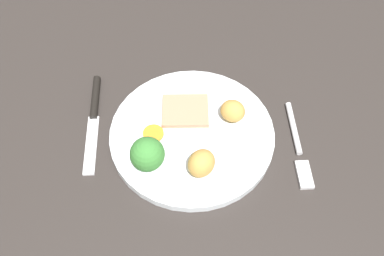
% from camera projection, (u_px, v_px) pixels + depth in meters
% --- Properties ---
extents(dining_table, '(1.20, 0.84, 0.04)m').
position_uv_depth(dining_table, '(217.00, 141.00, 0.67)').
color(dining_table, '#2B2623').
rests_on(dining_table, ground).
extents(dinner_plate, '(0.25, 0.25, 0.01)m').
position_uv_depth(dinner_plate, '(192.00, 134.00, 0.65)').
color(dinner_plate, white).
rests_on(dinner_plate, dining_table).
extents(meat_slice_main, '(0.07, 0.06, 0.01)m').
position_uv_depth(meat_slice_main, '(185.00, 111.00, 0.66)').
color(meat_slice_main, tan).
rests_on(meat_slice_main, dinner_plate).
extents(roast_potato_left, '(0.05, 0.05, 0.03)m').
position_uv_depth(roast_potato_left, '(233.00, 111.00, 0.64)').
color(roast_potato_left, '#BC8C42').
rests_on(roast_potato_left, dinner_plate).
extents(roast_potato_right, '(0.05, 0.06, 0.04)m').
position_uv_depth(roast_potato_right, '(201.00, 163.00, 0.59)').
color(roast_potato_right, '#BC8C42').
rests_on(roast_potato_right, dinner_plate).
extents(carrot_coin_front, '(0.03, 0.03, 0.00)m').
position_uv_depth(carrot_coin_front, '(153.00, 134.00, 0.64)').
color(carrot_coin_front, orange).
rests_on(carrot_coin_front, dinner_plate).
extents(broccoli_floret, '(0.05, 0.05, 0.05)m').
position_uv_depth(broccoli_floret, '(147.00, 154.00, 0.58)').
color(broccoli_floret, '#8CB766').
rests_on(broccoli_floret, dinner_plate).
extents(fork, '(0.03, 0.15, 0.01)m').
position_uv_depth(fork, '(298.00, 146.00, 0.64)').
color(fork, silver).
rests_on(fork, dining_table).
extents(knife, '(0.03, 0.19, 0.01)m').
position_uv_depth(knife, '(94.00, 114.00, 0.67)').
color(knife, black).
rests_on(knife, dining_table).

